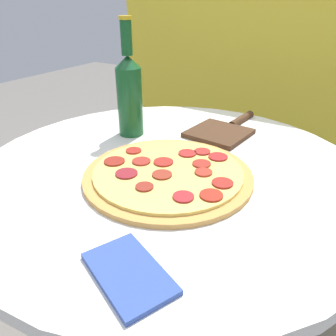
% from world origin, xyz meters
% --- Properties ---
extents(table, '(0.82, 0.82, 0.76)m').
position_xyz_m(table, '(0.00, 0.00, 0.59)').
color(table, silver).
rests_on(table, ground_plane).
extents(fence_panel, '(1.47, 0.04, 1.68)m').
position_xyz_m(fence_panel, '(0.00, 0.84, 0.84)').
color(fence_panel, gold).
rests_on(fence_panel, ground_plane).
extents(pizza, '(0.33, 0.33, 0.02)m').
position_xyz_m(pizza, '(0.02, -0.05, 0.77)').
color(pizza, '#C68E47').
rests_on(pizza, table).
extents(beer_bottle, '(0.06, 0.06, 0.28)m').
position_xyz_m(beer_bottle, '(-0.18, 0.10, 0.87)').
color(beer_bottle, '#144C23').
rests_on(beer_bottle, table).
extents(pizza_paddle, '(0.15, 0.26, 0.02)m').
position_xyz_m(pizza_paddle, '(0.02, 0.23, 0.77)').
color(pizza_paddle, '#422819').
rests_on(pizza_paddle, table).
extents(napkin, '(0.15, 0.12, 0.01)m').
position_xyz_m(napkin, '(0.11, -0.29, 0.76)').
color(napkin, '#334C99').
rests_on(napkin, table).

